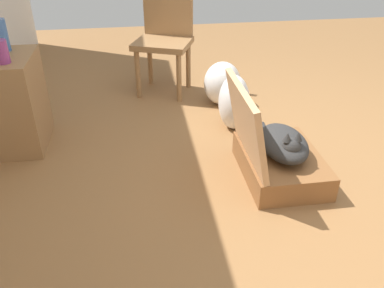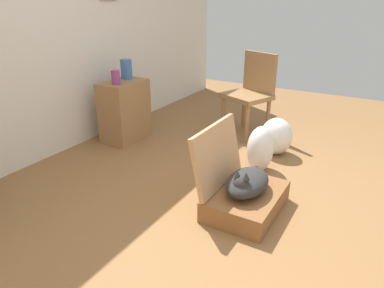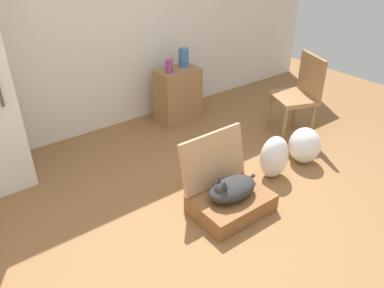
{
  "view_description": "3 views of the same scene",
  "coord_description": "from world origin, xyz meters",
  "views": [
    {
      "loc": [
        -1.98,
        1.02,
        1.49
      ],
      "look_at": [
        0.03,
        0.72,
        0.28
      ],
      "focal_mm": 37.34,
      "sensor_mm": 36.0,
      "label": 1
    },
    {
      "loc": [
        -2.1,
        -0.63,
        1.47
      ],
      "look_at": [
        0.16,
        0.7,
        0.37
      ],
      "focal_mm": 32.84,
      "sensor_mm": 36.0,
      "label": 2
    },
    {
      "loc": [
        -1.73,
        -1.61,
        2.07
      ],
      "look_at": [
        -0.06,
        0.58,
        0.48
      ],
      "focal_mm": 35.1,
      "sensor_mm": 36.0,
      "label": 3
    }
  ],
  "objects": [
    {
      "name": "wall_back",
      "position": [
        -0.0,
        2.26,
        1.3
      ],
      "size": [
        6.4,
        0.15,
        2.6
      ],
      "color": "silver",
      "rests_on": "ground"
    },
    {
      "name": "plastic_bag_white",
      "position": [
        0.69,
        0.3,
        0.21
      ],
      "size": [
        0.29,
        0.23,
        0.42
      ],
      "primitive_type": "ellipsoid",
      "color": "white",
      "rests_on": "ground"
    },
    {
      "name": "vase_short",
      "position": [
        0.81,
        1.9,
        0.75
      ],
      "size": [
        0.12,
        0.12,
        0.21
      ],
      "primitive_type": "cylinder",
      "color": "#38609E",
      "rests_on": "side_table"
    },
    {
      "name": "plastic_bag_clear",
      "position": [
        1.13,
        0.29,
        0.19
      ],
      "size": [
        0.3,
        0.32,
        0.37
      ],
      "primitive_type": "ellipsoid",
      "color": "white",
      "rests_on": "ground"
    },
    {
      "name": "suitcase_base",
      "position": [
        0.02,
        0.15,
        0.08
      ],
      "size": [
        0.64,
        0.47,
        0.16
      ],
      "primitive_type": "cube",
      "color": "brown",
      "rests_on": "ground"
    },
    {
      "name": "cat",
      "position": [
        0.01,
        0.15,
        0.24
      ],
      "size": [
        0.52,
        0.28,
        0.22
      ],
      "color": "#2D2D2D",
      "rests_on": "suitcase_base"
    },
    {
      "name": "side_table",
      "position": [
        0.68,
        1.85,
        0.32
      ],
      "size": [
        0.51,
        0.33,
        0.65
      ],
      "primitive_type": "cube",
      "color": "olive",
      "rests_on": "ground"
    },
    {
      "name": "suitcase_lid",
      "position": [
        0.02,
        0.4,
        0.39
      ],
      "size": [
        0.64,
        0.13,
        0.46
      ],
      "primitive_type": "cube",
      "rotation": [
        1.37,
        0.0,
        0.0
      ],
      "color": "tan",
      "rests_on": "suitcase_base"
    },
    {
      "name": "vase_tall",
      "position": [
        0.55,
        1.82,
        0.72
      ],
      "size": [
        0.09,
        0.09,
        0.14
      ],
      "primitive_type": "cylinder",
      "color": "#8C387A",
      "rests_on": "side_table"
    },
    {
      "name": "ground_plane",
      "position": [
        0.0,
        0.0,
        0.0
      ],
      "size": [
        7.68,
        7.68,
        0.0
      ],
      "primitive_type": "plane",
      "color": "olive",
      "rests_on": "ground"
    },
    {
      "name": "chair",
      "position": [
        1.53,
        0.74,
        0.51
      ],
      "size": [
        0.56,
        0.59,
        0.91
      ],
      "rotation": [
        0.0,
        0.0,
        -1.95
      ],
      "color": "olive",
      "rests_on": "ground"
    }
  ]
}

